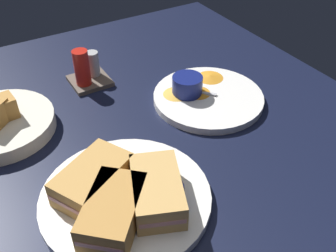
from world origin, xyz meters
TOP-DOWN VIEW (x-y plane):
  - ground_plane at (0.00, 0.00)cm, footprint 110.00×110.00cm
  - plate_sandwich_main at (-5.51, -13.00)cm, footprint 28.35×28.35cm
  - sandwich_half_near at (-9.39, -9.26)cm, footprint 15.05×12.82cm
  - sandwich_half_far at (-9.25, -16.88)cm, footprint 14.34×14.75cm
  - sandwich_half_extra at (-1.63, -16.74)cm, footprint 11.89×14.91cm
  - ramekin_dark_sauce at (-1.67, -18.09)cm, footprint 7.29×7.29cm
  - spoon_by_dark_ramekin at (-6.46, -15.00)cm, footprint 9.09×6.60cm
  - plate_chips_companion at (23.28, 4.02)cm, footprint 24.66×24.66cm
  - ramekin_light_gravy at (19.58, 7.10)cm, footprint 6.77×6.77cm
  - spoon_by_gravy_ramekin at (19.50, 7.50)cm, footprint 8.26×7.78cm
  - plantain_chip_scatter at (22.52, 8.01)cm, footprint 17.95×11.31cm
  - condiment_caddy at (2.82, 24.62)cm, footprint 9.00×9.00cm

SIDE VIEW (x-z plane):
  - ground_plane at x=0.00cm, z-range -3.00..0.00cm
  - plate_sandwich_main at x=-5.51cm, z-range 0.00..1.60cm
  - plate_chips_companion at x=23.28cm, z-range 0.00..1.60cm
  - plantain_chip_scatter at x=22.52cm, z-range 1.60..2.20cm
  - spoon_by_dark_ramekin at x=-6.46cm, z-range 1.56..2.36cm
  - spoon_by_gravy_ramekin at x=19.50cm, z-range 1.56..2.36cm
  - condiment_caddy at x=2.82cm, z-range -1.34..8.16cm
  - ramekin_light_gravy at x=19.58cm, z-range 1.75..5.91cm
  - ramekin_dark_sauce at x=-1.67cm, z-range 1.75..6.05cm
  - sandwich_half_near at x=-9.39cm, z-range 1.60..6.40cm
  - sandwich_half_far at x=-9.25cm, z-range 1.60..6.40cm
  - sandwich_half_extra at x=-1.63cm, z-range 1.60..6.40cm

